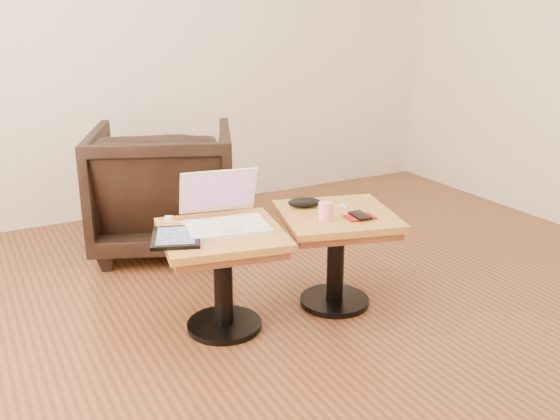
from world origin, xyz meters
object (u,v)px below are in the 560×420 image
side_table_right (336,236)px  laptop (224,215)px  side_table_left (222,256)px  armchair (164,188)px  striped_cup (325,212)px

side_table_right → laptop: size_ratio=1.57×
side_table_right → laptop: (-0.55, 0.09, 0.17)m
side_table_left → armchair: (0.09, 1.11, 0.02)m
side_table_left → side_table_right: size_ratio=0.95×
side_table_right → armchair: 1.24m
side_table_left → laptop: bearing=66.8°
striped_cup → armchair: armchair is taller
striped_cup → side_table_left: bearing=168.1°
side_table_right → striped_cup: 0.21m
armchair → side_table_left: bearing=107.3°
laptop → striped_cup: size_ratio=4.82×
striped_cup → armchair: bearing=107.6°
side_table_right → armchair: bearing=128.7°
side_table_right → striped_cup: bearing=-132.4°
side_table_right → striped_cup: size_ratio=7.54×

